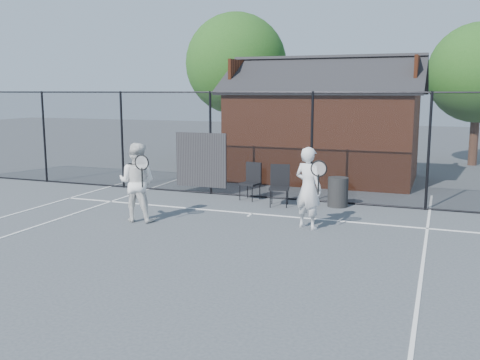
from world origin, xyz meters
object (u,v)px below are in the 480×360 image
(clubhouse, at_px, (324,132))
(chair_right, at_px, (279,186))
(chair_left, at_px, (250,182))
(waste_bin, at_px, (338,192))
(player_front, at_px, (308,188))
(player_back, at_px, (137,182))

(clubhouse, xyz_separation_m, chair_right, (-0.13, -4.90, -1.08))
(chair_left, xyz_separation_m, waste_bin, (2.46, 0.00, -0.12))
(player_front, xyz_separation_m, waste_bin, (0.20, 2.50, -0.52))
(chair_right, height_order, waste_bin, chair_right)
(clubhouse, bearing_deg, chair_right, -91.58)
(chair_left, bearing_deg, player_back, -104.76)
(player_back, bearing_deg, waste_bin, 38.32)
(chair_left, distance_m, chair_right, 1.12)
(clubhouse, xyz_separation_m, waste_bin, (1.32, -4.40, -1.22))
(clubhouse, xyz_separation_m, player_back, (-2.76, -7.63, -0.69))
(player_front, bearing_deg, chair_right, 122.17)
(player_back, distance_m, chair_right, 3.80)
(clubhouse, distance_m, player_front, 7.02)
(chair_right, bearing_deg, waste_bin, 7.37)
(clubhouse, height_order, player_front, clubhouse)
(player_back, height_order, chair_left, player_back)
(waste_bin, bearing_deg, player_front, -94.60)
(player_back, xyz_separation_m, chair_left, (1.62, 3.23, -0.41))
(chair_right, xyz_separation_m, waste_bin, (1.46, 0.50, -0.14))
(clubhouse, height_order, chair_right, clubhouse)
(player_front, xyz_separation_m, player_back, (-3.88, -0.73, 0.01))
(chair_right, bearing_deg, player_back, -145.50)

